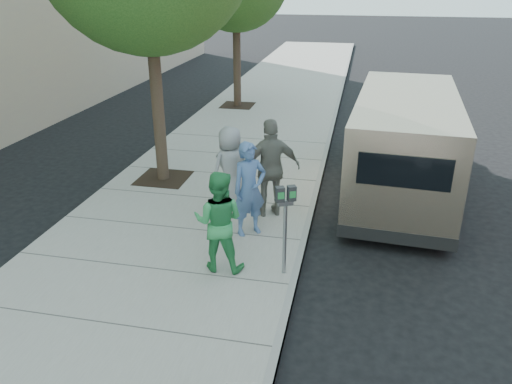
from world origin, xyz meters
TOP-DOWN VIEW (x-y plane):
  - ground at (0.00, 0.00)m, footprint 120.00×120.00m
  - sidewalk at (-1.00, 0.00)m, footprint 5.00×60.00m
  - curb_face at (1.44, 0.00)m, footprint 0.12×60.00m
  - parking_meter at (1.25, -1.17)m, footprint 0.34×0.24m
  - van at (3.31, 3.03)m, footprint 2.50×6.38m
  - person_officer at (0.38, 0.09)m, footprint 0.79×0.75m
  - person_green_shirt at (0.16, -1.23)m, footprint 0.86×0.68m
  - person_gray_shirt at (-0.27, 1.19)m, footprint 1.00×1.01m
  - person_striped_polo at (0.63, 0.99)m, footprint 1.29×0.92m

SIDE VIEW (x-z plane):
  - ground at x=0.00m, z-range 0.00..0.00m
  - sidewalk at x=-1.00m, z-range 0.00..0.15m
  - curb_face at x=1.44m, z-range -0.01..0.15m
  - person_green_shirt at x=0.16m, z-range 0.15..1.89m
  - person_gray_shirt at x=-0.27m, z-range 0.15..1.92m
  - person_officer at x=0.38m, z-range 0.15..1.97m
  - person_striped_polo at x=0.63m, z-range 0.15..2.18m
  - van at x=3.31m, z-range 0.07..2.39m
  - parking_meter at x=1.25m, z-range 0.50..2.07m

